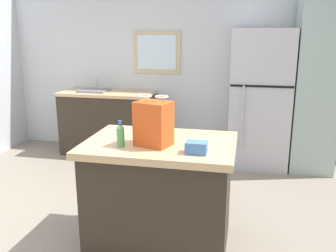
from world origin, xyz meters
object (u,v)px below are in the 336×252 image
(small_box, at_px, (196,147))
(ear_defenders, at_px, (160,130))
(tall_cabinet, at_px, (316,82))
(bottle, at_px, (120,135))
(refrigerator, at_px, (260,99))
(kitchen_island, at_px, (160,193))
(shopping_bag, at_px, (154,123))

(small_box, height_order, ear_defenders, small_box)
(tall_cabinet, xyz_separation_m, small_box, (-1.17, -2.35, -0.19))
(bottle, bearing_deg, refrigerator, 64.82)
(kitchen_island, relative_size, tall_cabinet, 0.52)
(small_box, xyz_separation_m, bottle, (-0.58, 0.04, 0.05))
(tall_cabinet, xyz_separation_m, ear_defenders, (-1.55, -1.88, -0.21))
(refrigerator, xyz_separation_m, tall_cabinet, (0.66, 0.00, 0.24))
(small_box, relative_size, bottle, 0.76)
(shopping_bag, distance_m, ear_defenders, 0.39)
(shopping_bag, bearing_deg, ear_defenders, 95.50)
(tall_cabinet, distance_m, shopping_bag, 2.70)
(kitchen_island, height_order, tall_cabinet, tall_cabinet)
(tall_cabinet, bearing_deg, kitchen_island, -125.02)
(kitchen_island, height_order, shopping_bag, shopping_bag)
(tall_cabinet, relative_size, bottle, 11.22)
(refrigerator, distance_m, tall_cabinet, 0.71)
(ear_defenders, bearing_deg, bottle, -114.76)
(kitchen_island, height_order, refrigerator, refrigerator)
(kitchen_island, bearing_deg, shopping_bag, -103.64)
(ear_defenders, bearing_deg, kitchen_island, -76.58)
(kitchen_island, relative_size, ear_defenders, 5.81)
(refrigerator, xyz_separation_m, shopping_bag, (-0.85, -2.23, 0.18))
(tall_cabinet, bearing_deg, refrigerator, -179.98)
(refrigerator, bearing_deg, kitchen_island, -111.26)
(shopping_bag, relative_size, small_box, 2.52)
(shopping_bag, relative_size, bottle, 1.91)
(small_box, distance_m, bottle, 0.58)
(tall_cabinet, relative_size, small_box, 14.83)
(bottle, bearing_deg, tall_cabinet, 52.90)
(refrigerator, distance_m, shopping_bag, 2.39)
(tall_cabinet, height_order, small_box, tall_cabinet)
(refrigerator, relative_size, ear_defenders, 8.72)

